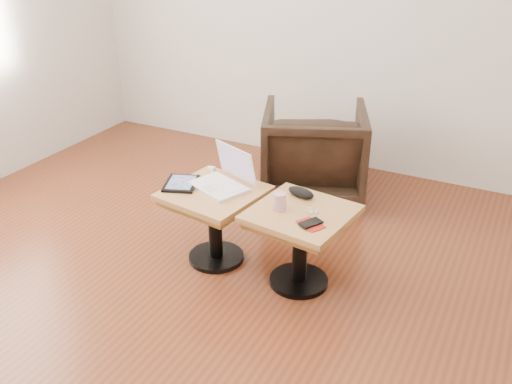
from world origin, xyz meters
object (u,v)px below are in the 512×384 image
at_px(striped_cup, 279,201).
at_px(side_table_right, 301,230).
at_px(side_table_left, 214,208).
at_px(laptop, 224,179).
at_px(armchair, 314,152).

bearing_deg(striped_cup, side_table_right, 17.03).
relative_size(side_table_left, striped_cup, 6.05).
xyz_separation_m(side_table_left, striped_cup, (0.41, -0.03, 0.16)).
bearing_deg(side_table_right, laptop, 178.96).
distance_m(side_table_left, striped_cup, 0.44).
bearing_deg(laptop, side_table_right, 13.56).
distance_m(laptop, armchair, 0.99).
xyz_separation_m(striped_cup, armchair, (-0.24, 1.07, -0.17)).
bearing_deg(side_table_left, side_table_right, 8.84).
bearing_deg(striped_cup, armchair, 102.44).
bearing_deg(striped_cup, laptop, 164.30).
bearing_deg(side_table_right, side_table_left, -172.19).
distance_m(side_table_left, laptop, 0.17).
xyz_separation_m(side_table_right, armchair, (-0.35, 1.04, -0.01)).
distance_m(side_table_left, armchair, 1.05).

